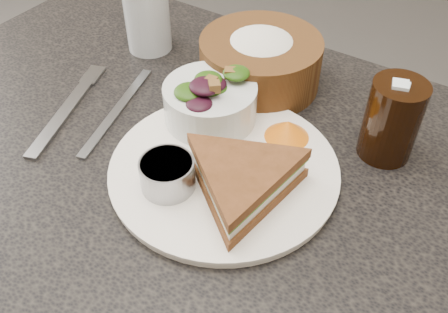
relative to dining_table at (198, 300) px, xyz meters
The scene contains 11 objects.
dining_table is the anchor object (origin of this frame).
dinner_plate 0.39m from the dining_table, ahead, with size 0.29×0.29×0.01m, color white.
sandwich 0.43m from the dining_table, 16.26° to the right, with size 0.18×0.18×0.05m, color brown, non-canonical shape.
salad_bowl 0.43m from the dining_table, 97.33° to the left, with size 0.13×0.13×0.08m, color silver, non-canonical shape.
dressing_ramekin 0.41m from the dining_table, 72.52° to the right, with size 0.07×0.07×0.04m, color gray.
orange_wedge 0.42m from the dining_table, 42.26° to the left, with size 0.06×0.06×0.03m, color orange.
fork 0.43m from the dining_table, behind, with size 0.02×0.20×0.01m, color #9A9DA1.
knife 0.40m from the dining_table, behind, with size 0.01×0.22×0.00m, color #969A9F.
bread_basket 0.47m from the dining_table, 90.63° to the left, with size 0.19×0.19×0.11m, color #4C3014, non-canonical shape.
cola_glass 0.51m from the dining_table, 34.37° to the left, with size 0.07×0.07×0.12m, color black, non-canonical shape.
water_glass 0.52m from the dining_table, 139.18° to the left, with size 0.07×0.07×0.11m, color silver.
Camera 1 is at (0.31, -0.38, 1.21)m, focal length 40.00 mm.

